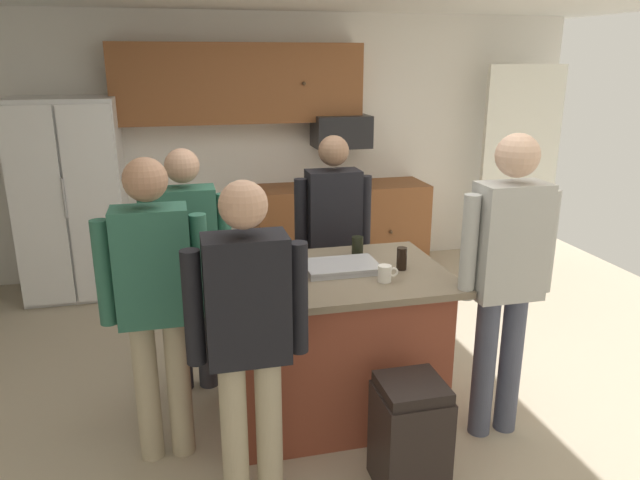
# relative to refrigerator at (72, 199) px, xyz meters

# --- Properties ---
(floor) EXTENTS (7.04, 7.04, 0.00)m
(floor) POSITION_rel_refrigerator_xyz_m (2.00, -2.38, -0.92)
(floor) COLOR #B7A88E
(floor) RESTS_ON ground
(back_wall) EXTENTS (6.40, 0.10, 2.60)m
(back_wall) POSITION_rel_refrigerator_xyz_m (2.00, 0.42, 0.38)
(back_wall) COLOR white
(back_wall) RESTS_ON ground
(french_door_window_panel) EXTENTS (0.90, 0.06, 2.00)m
(french_door_window_panel) POSITION_rel_refrigerator_xyz_m (4.60, 0.02, 0.18)
(french_door_window_panel) COLOR white
(french_door_window_panel) RESTS_ON ground
(cabinet_run_upper) EXTENTS (2.40, 0.38, 0.75)m
(cabinet_run_upper) POSITION_rel_refrigerator_xyz_m (1.60, 0.22, 1.01)
(cabinet_run_upper) COLOR brown
(cabinet_run_lower) EXTENTS (1.80, 0.63, 0.90)m
(cabinet_run_lower) POSITION_rel_refrigerator_xyz_m (2.60, 0.10, -0.47)
(cabinet_run_lower) COLOR brown
(cabinet_run_lower) RESTS_ON ground
(refrigerator) EXTENTS (0.92, 0.76, 1.83)m
(refrigerator) POSITION_rel_refrigerator_xyz_m (0.00, 0.00, 0.00)
(refrigerator) COLOR white
(refrigerator) RESTS_ON ground
(microwave_over_range) EXTENTS (0.56, 0.40, 0.32)m
(microwave_over_range) POSITION_rel_refrigerator_xyz_m (2.60, 0.12, 0.53)
(microwave_over_range) COLOR black
(kitchen_island) EXTENTS (1.37, 0.97, 0.94)m
(kitchen_island) POSITION_rel_refrigerator_xyz_m (1.81, -2.53, -0.44)
(kitchen_island) COLOR brown
(kitchen_island) RESTS_ON ground
(person_guest_left) EXTENTS (0.57, 0.22, 1.64)m
(person_guest_left) POSITION_rel_refrigerator_xyz_m (2.03, -1.71, 0.03)
(person_guest_left) COLOR #383842
(person_guest_left) RESTS_ON ground
(person_guest_right) EXTENTS (0.57, 0.23, 1.78)m
(person_guest_right) POSITION_rel_refrigerator_xyz_m (2.70, -2.95, 0.12)
(person_guest_right) COLOR #4C5166
(person_guest_right) RESTS_ON ground
(person_elder_center) EXTENTS (0.57, 0.22, 1.65)m
(person_elder_center) POSITION_rel_refrigerator_xyz_m (1.22, -3.21, 0.04)
(person_elder_center) COLOR tan
(person_elder_center) RESTS_ON ground
(person_guest_by_door) EXTENTS (0.57, 0.22, 1.63)m
(person_guest_by_door) POSITION_rel_refrigerator_xyz_m (0.99, -2.02, 0.02)
(person_guest_by_door) COLOR #383842
(person_guest_by_door) RESTS_ON ground
(person_host_foreground) EXTENTS (0.57, 0.22, 1.69)m
(person_host_foreground) POSITION_rel_refrigerator_xyz_m (0.80, -2.72, 0.06)
(person_host_foreground) COLOR tan
(person_host_foreground) RESTS_ON ground
(glass_stout_tall) EXTENTS (0.06, 0.06, 0.15)m
(glass_stout_tall) POSITION_rel_refrigerator_xyz_m (1.59, -2.63, 0.10)
(glass_stout_tall) COLOR black
(glass_stout_tall) RESTS_ON kitchen_island
(tumbler_amber) EXTENTS (0.07, 0.07, 0.12)m
(tumbler_amber) POSITION_rel_refrigerator_xyz_m (2.05, -2.25, 0.08)
(tumbler_amber) COLOR black
(tumbler_amber) RESTS_ON kitchen_island
(mug_blue_stoneware) EXTENTS (0.12, 0.08, 0.10)m
(mug_blue_stoneware) POSITION_rel_refrigerator_xyz_m (2.06, -2.74, 0.07)
(mug_blue_stoneware) COLOR white
(mug_blue_stoneware) RESTS_ON kitchen_island
(glass_short_whisky) EXTENTS (0.07, 0.07, 0.13)m
(glass_short_whisky) POSITION_rel_refrigerator_xyz_m (1.30, -2.62, 0.09)
(glass_short_whisky) COLOR black
(glass_short_whisky) RESTS_ON kitchen_island
(glass_pilsner) EXTENTS (0.06, 0.06, 0.14)m
(glass_pilsner) POSITION_rel_refrigerator_xyz_m (2.23, -2.57, 0.09)
(glass_pilsner) COLOR black
(glass_pilsner) RESTS_ON kitchen_island
(serving_tray) EXTENTS (0.44, 0.30, 0.04)m
(serving_tray) POSITION_rel_refrigerator_xyz_m (1.87, -2.49, 0.04)
(serving_tray) COLOR #B7B7BC
(serving_tray) RESTS_ON kitchen_island
(trash_bin) EXTENTS (0.34, 0.34, 0.61)m
(trash_bin) POSITION_rel_refrigerator_xyz_m (2.02, -3.29, -0.61)
(trash_bin) COLOR black
(trash_bin) RESTS_ON ground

